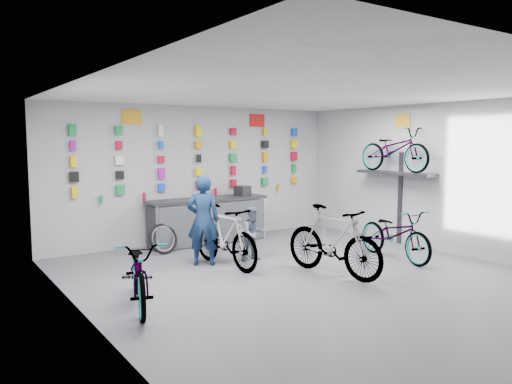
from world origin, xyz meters
TOP-DOWN VIEW (x-y plane):
  - floor at (0.00, 0.00)m, footprint 8.00×8.00m
  - ceiling at (0.00, 0.00)m, footprint 8.00×8.00m
  - wall_back at (0.00, 4.00)m, footprint 7.00×0.00m
  - wall_left at (-3.50, 0.00)m, footprint 0.00×8.00m
  - wall_right at (3.50, 0.00)m, footprint 0.00×8.00m
  - counter at (0.00, 3.54)m, footprint 2.70×0.66m
  - merch_wall at (-0.01, 3.93)m, footprint 5.57×0.08m
  - wall_bracket at (3.33, 1.20)m, footprint 0.39×1.90m
  - sign_left at (-1.50, 3.98)m, footprint 0.42×0.02m
  - sign_right at (1.60, 3.98)m, footprint 0.42×0.02m
  - sign_side at (3.48, 1.20)m, footprint 0.02×0.40m
  - bike_left at (-2.78, 0.36)m, footprint 1.15×1.95m
  - bike_center at (0.48, 0.08)m, footprint 0.86×2.02m
  - bike_right at (2.24, 0.26)m, footprint 0.88×1.92m
  - bike_service at (-0.73, 1.57)m, footprint 0.68×1.89m
  - bike_wall at (3.25, 1.20)m, footprint 0.63×1.80m
  - clerk at (-0.98, 1.91)m, footprint 0.71×0.66m
  - customer at (-0.05, 1.68)m, footprint 0.53×0.44m
  - spare_wheel at (-1.22, 3.17)m, footprint 0.67×0.37m
  - register at (0.90, 3.55)m, footprint 0.34×0.36m

SIDE VIEW (x-z plane):
  - floor at x=0.00m, z-range 0.00..0.00m
  - spare_wheel at x=-1.22m, z-range -0.01..0.61m
  - bike_left at x=-2.78m, z-range 0.00..0.97m
  - counter at x=0.00m, z-range -0.01..0.99m
  - bike_right at x=2.24m, z-range 0.00..0.98m
  - customer at x=-0.05m, z-range 0.00..1.02m
  - bike_service at x=-0.73m, z-range 0.00..1.11m
  - bike_center at x=0.48m, z-range 0.00..1.17m
  - clerk at x=-0.98m, z-range 0.00..1.64m
  - register at x=0.90m, z-range 1.00..1.22m
  - wall_bracket at x=3.33m, z-range 0.46..2.46m
  - wall_back at x=0.00m, z-range -2.00..5.00m
  - wall_left at x=-3.50m, z-range -2.50..5.50m
  - wall_right at x=3.50m, z-range -2.50..5.50m
  - merch_wall at x=-0.01m, z-range 1.01..2.58m
  - bike_wall at x=3.25m, z-range 1.58..2.53m
  - sign_side at x=3.48m, z-range 2.50..2.80m
  - sign_left at x=-1.50m, z-range 2.57..2.87m
  - sign_right at x=1.60m, z-range 2.57..2.87m
  - ceiling at x=0.00m, z-range 3.00..3.00m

